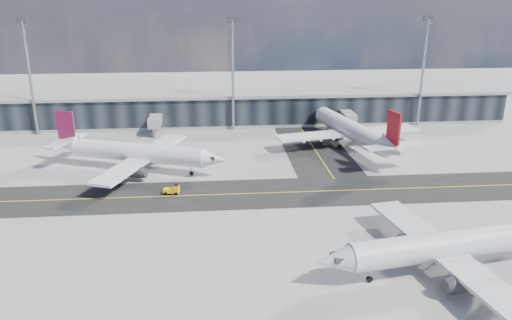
% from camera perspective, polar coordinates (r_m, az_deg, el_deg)
% --- Properties ---
extents(ground, '(300.00, 300.00, 0.00)m').
position_cam_1_polar(ground, '(86.58, -1.20, -4.88)').
color(ground, gray).
rests_on(ground, ground).
extents(taxiway_lanes, '(180.00, 63.00, 0.03)m').
position_cam_1_polar(taxiway_lanes, '(96.78, 0.69, -2.27)').
color(taxiway_lanes, black).
rests_on(taxiway_lanes, ground).
extents(terminal_concourse, '(152.00, 19.80, 8.80)m').
position_cam_1_polar(terminal_concourse, '(137.66, -2.72, 5.85)').
color(terminal_concourse, black).
rests_on(terminal_concourse, ground).
extents(floodlight_masts, '(102.50, 0.70, 28.90)m').
position_cam_1_polar(floodlight_masts, '(128.71, -2.69, 10.17)').
color(floodlight_masts, gray).
rests_on(floodlight_masts, ground).
extents(airliner_af, '(37.13, 32.09, 11.35)m').
position_cam_1_polar(airliner_af, '(103.76, -13.60, 0.84)').
color(airliner_af, white).
rests_on(airliner_af, ground).
extents(airliner_redtail, '(35.56, 41.43, 12.34)m').
position_cam_1_polar(airliner_redtail, '(117.89, 10.91, 3.33)').
color(airliner_redtail, white).
rests_on(airliner_redtail, ground).
extents(airliner_near, '(37.70, 32.29, 11.18)m').
position_cam_1_polar(airliner_near, '(70.06, 21.82, -8.95)').
color(airliner_near, silver).
rests_on(airliner_near, ground).
extents(baggage_tug, '(3.00, 1.82, 1.77)m').
position_cam_1_polar(baggage_tug, '(90.90, -9.48, -3.36)').
color(baggage_tug, yellow).
rests_on(baggage_tug, ground).
extents(service_van, '(3.37, 5.70, 1.49)m').
position_cam_1_polar(service_van, '(126.19, 9.16, 2.87)').
color(service_van, white).
rests_on(service_van, ground).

